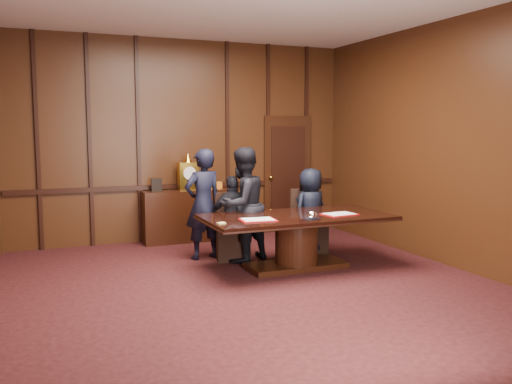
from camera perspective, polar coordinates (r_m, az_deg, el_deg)
room at (r=6.49m, az=0.61°, el=4.59°), size 7.00×7.04×3.50m
sideboard at (r=9.54m, az=-7.10°, el=-2.25°), size 1.60×0.45×1.54m
conference_table at (r=7.63m, az=4.28°, el=-4.29°), size 2.62×1.32×0.76m
folder_left at (r=7.13m, az=0.20°, el=-2.94°), size 0.49×0.38×0.02m
folder_right at (r=7.69m, az=8.77°, el=-2.32°), size 0.50×0.39×0.02m
inkstand at (r=7.18m, az=5.91°, el=-2.53°), size 0.20×0.14×0.12m
notepad at (r=6.90m, az=-3.67°, el=-3.28°), size 0.11×0.09×0.01m
chair_left at (r=8.21m, az=-2.53°, el=-5.03°), size 0.57×0.57×0.99m
chair_right at (r=8.73m, az=5.53°, el=-4.36°), size 0.53×0.53×0.99m
signatory_left at (r=8.08m, az=-2.40°, el=-2.77°), size 0.78×0.43×1.27m
signatory_right at (r=8.60m, az=5.78°, el=-1.97°), size 0.75×0.60×1.34m
witness_left at (r=8.17m, az=-5.58°, el=-1.28°), size 0.67×0.51×1.67m
witness_right at (r=7.96m, az=-1.43°, el=-1.37°), size 1.01×0.92×1.69m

